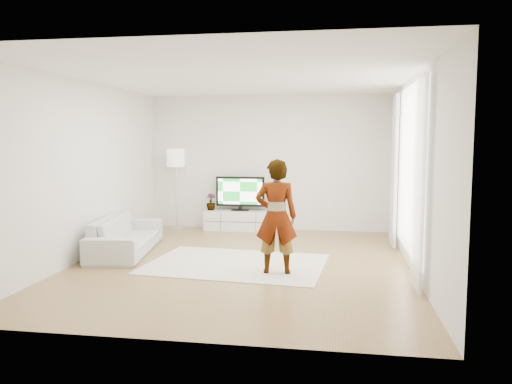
% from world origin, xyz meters
% --- Properties ---
extents(floor, '(6.00, 6.00, 0.00)m').
position_xyz_m(floor, '(0.00, 0.00, 0.00)').
color(floor, olive).
rests_on(floor, ground).
extents(ceiling, '(6.00, 6.00, 0.00)m').
position_xyz_m(ceiling, '(0.00, 0.00, 2.80)').
color(ceiling, white).
rests_on(ceiling, wall_back).
extents(wall_left, '(0.02, 6.00, 2.80)m').
position_xyz_m(wall_left, '(-2.50, 0.00, 1.40)').
color(wall_left, silver).
rests_on(wall_left, floor).
extents(wall_right, '(0.02, 6.00, 2.80)m').
position_xyz_m(wall_right, '(2.50, 0.00, 1.40)').
color(wall_right, silver).
rests_on(wall_right, floor).
extents(wall_back, '(5.00, 0.02, 2.80)m').
position_xyz_m(wall_back, '(0.00, 3.00, 1.40)').
color(wall_back, silver).
rests_on(wall_back, floor).
extents(wall_front, '(5.00, 0.02, 2.80)m').
position_xyz_m(wall_front, '(0.00, -3.00, 1.40)').
color(wall_front, silver).
rests_on(wall_front, floor).
extents(window, '(0.01, 2.60, 2.50)m').
position_xyz_m(window, '(2.48, 0.30, 1.45)').
color(window, white).
rests_on(window, wall_right).
extents(curtain_near, '(0.04, 0.70, 2.60)m').
position_xyz_m(curtain_near, '(2.40, -1.00, 1.35)').
color(curtain_near, white).
rests_on(curtain_near, floor).
extents(curtain_far, '(0.04, 0.70, 2.60)m').
position_xyz_m(curtain_far, '(2.40, 1.60, 1.35)').
color(curtain_far, white).
rests_on(curtain_far, floor).
extents(media_console, '(1.47, 0.42, 0.41)m').
position_xyz_m(media_console, '(-0.56, 2.76, 0.21)').
color(media_console, white).
rests_on(media_console, floor).
extents(television, '(1.02, 0.20, 0.71)m').
position_xyz_m(television, '(-0.56, 2.79, 0.80)').
color(television, black).
rests_on(television, media_console).
extents(game_console, '(0.07, 0.16, 0.21)m').
position_xyz_m(game_console, '(0.08, 2.76, 0.52)').
color(game_console, white).
rests_on(game_console, media_console).
extents(potted_plant, '(0.24, 0.24, 0.35)m').
position_xyz_m(potted_plant, '(-1.18, 2.77, 0.58)').
color(potted_plant, '#3F7238').
rests_on(potted_plant, media_console).
extents(rug, '(2.79, 2.12, 0.01)m').
position_xyz_m(rug, '(-0.08, -0.06, 0.01)').
color(rug, beige).
rests_on(rug, floor).
extents(player, '(0.62, 0.44, 1.61)m').
position_xyz_m(player, '(0.58, -0.48, 0.82)').
color(player, '#334772').
rests_on(player, rug).
extents(sofa, '(1.10, 2.16, 0.60)m').
position_xyz_m(sofa, '(-2.05, 0.43, 0.30)').
color(sofa, '#BBBAB6').
rests_on(sofa, floor).
extents(floor_lamp, '(0.38, 0.38, 1.69)m').
position_xyz_m(floor_lamp, '(-1.91, 2.70, 1.43)').
color(floor_lamp, silver).
rests_on(floor_lamp, floor).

